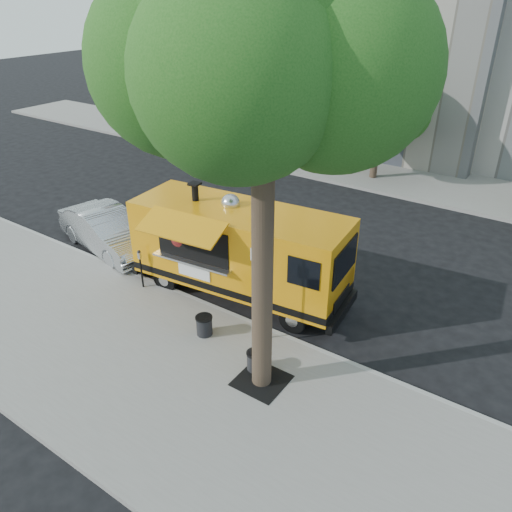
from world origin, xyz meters
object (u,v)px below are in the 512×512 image
Objects in this scene: food_truck at (238,249)px; far_tree_b at (381,103)px; far_tree_a at (225,86)px; sedan at (108,230)px; sign_post at (255,288)px; trash_bin_right at (204,325)px; trash_bin_left at (255,360)px; street_tree at (264,35)px; parking_meter at (141,264)px.

far_tree_b is at bearing 87.29° from food_truck.
sedan is (3.86, -12.30, -3.00)m from far_tree_a.
sign_post is at bearing -90.09° from sedan.
trash_bin_left is at bearing -11.32° from trash_bin_right.
street_tree is 7.94m from trash_bin_right.
parking_meter is (-5.60, 1.45, -7.03)m from street_tree.
sedan is at bearing -112.04° from far_tree_b.
parking_meter is (7.00, -13.65, -2.79)m from far_tree_a.
street_tree is 1.92× the size of far_tree_a.
street_tree is at bearing -50.16° from far_tree_a.
food_truck reaches higher than sign_post.
trash_bin_left is (0.67, -0.99, -1.41)m from sign_post.
street_tree reaches higher than far_tree_b.
trash_bin_right is at bearing 168.68° from trash_bin_left.
parking_meter is (-4.55, 0.20, -0.87)m from sign_post.
street_tree is 1.42× the size of food_truck.
far_tree_a reaches higher than sign_post.
street_tree is 20.12m from far_tree_a.
street_tree reaches higher than trash_bin_left.
street_tree is 16.45m from far_tree_b.
far_tree_b is 14.61m from sign_post.
sign_post is at bearing -50.17° from far_tree_a.
trash_bin_left is (8.36, -2.54, -0.34)m from sedan.
far_tree_a is 9.01m from far_tree_b.
parking_meter is at bearing 166.29° from trash_bin_right.
trash_bin_right is at bearing -155.93° from sign_post.
far_tree_a is 9.25× the size of trash_bin_right.
food_truck is (9.67, -12.05, -2.14)m from far_tree_a.
street_tree is 17.74× the size of trash_bin_right.
trash_bin_right is (-1.99, 0.40, 0.02)m from trash_bin_left.
far_tree_b is 15.27m from trash_bin_right.
sedan reaches higher than trash_bin_left.
trash_bin_left is at bearing 145.33° from street_tree.
food_truck is (2.67, 1.60, 0.65)m from parking_meter.
parking_meter is at bearing 167.20° from trash_bin_left.
trash_bin_right is at bearing -82.64° from food_truck.
parking_meter reaches higher than trash_bin_left.
far_tree_a is 19.51m from trash_bin_left.
far_tree_a reaches higher than trash_bin_right.
far_tree_a is 13.23m from sedan.
street_tree is 7.59m from trash_bin_left.
sedan is at bearing -72.58° from far_tree_a.
sign_post is 7.92m from sedan.
food_truck is 2.72m from trash_bin_right.
far_tree_a is 1.79× the size of sign_post.
food_truck is at bearing -86.90° from far_tree_b.
street_tree is at bearing -52.01° from food_truck.
sedan is at bearing 168.61° from sign_post.
sign_post is 5.18× the size of trash_bin_right.
food_truck is at bearing 103.17° from trash_bin_right.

